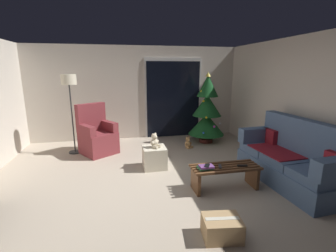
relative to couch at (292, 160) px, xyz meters
name	(u,v)px	position (x,y,z in m)	size (l,w,h in m)	color
ground_plane	(153,187)	(-2.32, 0.31, -0.40)	(7.00, 7.00, 0.00)	#B2A38E
wall_back	(136,93)	(-2.32, 3.37, 0.85)	(5.72, 0.12, 2.50)	beige
wall_right	(312,106)	(0.54, 0.31, 0.85)	(0.12, 6.00, 2.50)	beige
patio_door_frame	(173,98)	(-1.29, 3.30, 0.70)	(1.60, 0.02, 2.20)	silver
patio_door_glass	(173,100)	(-1.29, 3.28, 0.65)	(1.50, 0.02, 2.10)	black
couch	(292,160)	(0.00, 0.00, 0.00)	(0.89, 1.98, 1.08)	slate
coffee_table	(225,174)	(-1.19, 0.02, -0.14)	(1.10, 0.40, 0.39)	brown
remote_graphite	(220,166)	(-1.29, 0.00, 0.00)	(0.04, 0.16, 0.02)	#333338
remote_black	(242,166)	(-0.93, -0.05, 0.00)	(0.04, 0.16, 0.02)	black
book_stack	(206,167)	(-1.54, -0.03, 0.02)	(0.24, 0.19, 0.06)	#337042
cell_phone	(207,165)	(-1.52, -0.04, 0.05)	(0.07, 0.14, 0.01)	black
christmas_tree	(207,112)	(-0.58, 2.51, 0.42)	(0.93, 0.93, 1.83)	#4C1E19
armchair	(97,136)	(-3.33, 2.22, 0.00)	(0.95, 0.95, 1.13)	maroon
floor_lamp	(69,87)	(-3.85, 2.35, 1.11)	(0.32, 0.32, 1.78)	#2D2D30
ottoman	(154,157)	(-2.17, 1.10, -0.19)	(0.44, 0.44, 0.42)	beige
teddy_bear_cream	(155,141)	(-2.16, 1.09, 0.14)	(0.21, 0.22, 0.29)	beige
teddy_bear_honey_by_tree	(188,143)	(-1.18, 2.13, -0.28)	(0.21, 0.21, 0.29)	tan
cardboard_box_taped_mid_floor	(222,228)	(-1.72, -1.07, -0.28)	(0.47, 0.39, 0.25)	tan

